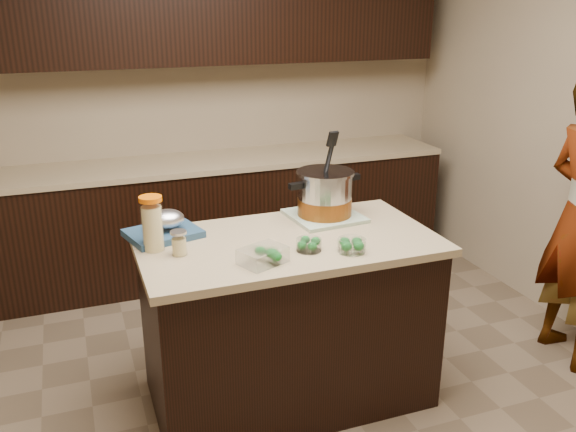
% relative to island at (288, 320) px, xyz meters
% --- Properties ---
extents(ground_plane, '(4.00, 4.00, 0.00)m').
position_rel_island_xyz_m(ground_plane, '(0.00, 0.00, -0.45)').
color(ground_plane, brown).
rests_on(ground_plane, ground).
extents(room_shell, '(4.04, 4.04, 2.72)m').
position_rel_island_xyz_m(room_shell, '(0.00, 0.00, 1.26)').
color(room_shell, tan).
rests_on(room_shell, ground).
extents(back_cabinets, '(3.60, 0.63, 2.33)m').
position_rel_island_xyz_m(back_cabinets, '(0.00, 1.74, 0.49)').
color(back_cabinets, black).
rests_on(back_cabinets, ground).
extents(island, '(1.46, 0.81, 0.90)m').
position_rel_island_xyz_m(island, '(0.00, 0.00, 0.00)').
color(island, black).
rests_on(island, ground).
extents(dish_towel, '(0.39, 0.39, 0.02)m').
position_rel_island_xyz_m(dish_towel, '(0.29, 0.23, 0.46)').
color(dish_towel, '#578156').
rests_on(dish_towel, island).
extents(stock_pot, '(0.43, 0.35, 0.44)m').
position_rel_island_xyz_m(stock_pot, '(0.29, 0.22, 0.57)').
color(stock_pot, '#B7B7BC').
rests_on(stock_pot, dish_towel).
extents(lemonade_pitcher, '(0.12, 0.12, 0.26)m').
position_rel_island_xyz_m(lemonade_pitcher, '(-0.64, 0.09, 0.57)').
color(lemonade_pitcher, '#D7C583').
rests_on(lemonade_pitcher, island).
extents(mason_jar, '(0.10, 0.10, 0.12)m').
position_rel_island_xyz_m(mason_jar, '(-0.54, -0.01, 0.50)').
color(mason_jar, '#D7C583').
rests_on(mason_jar, island).
extents(broccoli_tub_left, '(0.14, 0.14, 0.06)m').
position_rel_island_xyz_m(broccoli_tub_left, '(0.04, -0.17, 0.47)').
color(broccoli_tub_left, silver).
rests_on(broccoli_tub_left, island).
extents(broccoli_tub_right, '(0.15, 0.15, 0.06)m').
position_rel_island_xyz_m(broccoli_tub_right, '(0.22, -0.25, 0.48)').
color(broccoli_tub_right, silver).
rests_on(broccoli_tub_right, island).
extents(broccoli_tub_rect, '(0.24, 0.21, 0.07)m').
position_rel_island_xyz_m(broccoli_tub_rect, '(-0.21, -0.23, 0.48)').
color(broccoli_tub_rect, silver).
rests_on(broccoli_tub_rect, island).
extents(blue_tray, '(0.40, 0.35, 0.13)m').
position_rel_island_xyz_m(blue_tray, '(-0.56, 0.25, 0.49)').
color(blue_tray, navy).
rests_on(blue_tray, island).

